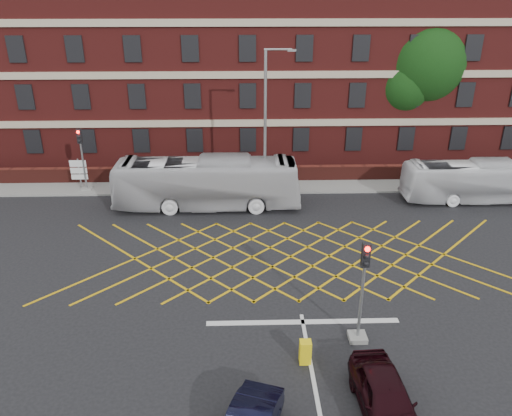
{
  "coord_description": "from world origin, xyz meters",
  "views": [
    {
      "loc": [
        -2.41,
        -20.43,
        12.73
      ],
      "look_at": [
        -1.81,
        1.5,
        2.99
      ],
      "focal_mm": 35.0,
      "sensor_mm": 36.0,
      "label": 1
    }
  ],
  "objects_px": {
    "bus_left": "(207,183)",
    "deciduous_tree": "(420,68)",
    "bus_right": "(478,181)",
    "traffic_light_near": "(361,302)",
    "car_maroon": "(386,398)",
    "traffic_light_far": "(84,166)",
    "direction_signs": "(79,171)",
    "utility_cabinet": "(305,352)",
    "street_lamp": "(266,152)"
  },
  "relations": [
    {
      "from": "bus_right",
      "to": "traffic_light_far",
      "type": "xyz_separation_m",
      "value": [
        -25.75,
        2.49,
        0.43
      ]
    },
    {
      "from": "bus_left",
      "to": "street_lamp",
      "type": "distance_m",
      "value": 4.15
    },
    {
      "from": "deciduous_tree",
      "to": "street_lamp",
      "type": "distance_m",
      "value": 15.49
    },
    {
      "from": "bus_right",
      "to": "street_lamp",
      "type": "xyz_separation_m",
      "value": [
        -13.63,
        0.27,
        1.99
      ]
    },
    {
      "from": "bus_left",
      "to": "utility_cabinet",
      "type": "height_order",
      "value": "bus_left"
    },
    {
      "from": "traffic_light_far",
      "to": "car_maroon",
      "type": "bearing_deg",
      "value": -52.87
    },
    {
      "from": "car_maroon",
      "to": "traffic_light_near",
      "type": "distance_m",
      "value": 3.95
    },
    {
      "from": "bus_left",
      "to": "bus_right",
      "type": "bearing_deg",
      "value": -88.13
    },
    {
      "from": "bus_left",
      "to": "deciduous_tree",
      "type": "bearing_deg",
      "value": -58.31
    },
    {
      "from": "bus_right",
      "to": "traffic_light_near",
      "type": "distance_m",
      "value": 17.37
    },
    {
      "from": "bus_left",
      "to": "utility_cabinet",
      "type": "bearing_deg",
      "value": -162.73
    },
    {
      "from": "traffic_light_far",
      "to": "traffic_light_near",
      "type": "bearing_deg",
      "value": -47.0
    },
    {
      "from": "deciduous_tree",
      "to": "bus_left",
      "type": "bearing_deg",
      "value": -148.45
    },
    {
      "from": "car_maroon",
      "to": "deciduous_tree",
      "type": "bearing_deg",
      "value": 68.15
    },
    {
      "from": "bus_right",
      "to": "traffic_light_near",
      "type": "relative_size",
      "value": 2.23
    },
    {
      "from": "deciduous_tree",
      "to": "direction_signs",
      "type": "distance_m",
      "value": 26.13
    },
    {
      "from": "bus_left",
      "to": "direction_signs",
      "type": "height_order",
      "value": "bus_left"
    },
    {
      "from": "car_maroon",
      "to": "traffic_light_far",
      "type": "distance_m",
      "value": 25.14
    },
    {
      "from": "deciduous_tree",
      "to": "direction_signs",
      "type": "xyz_separation_m",
      "value": [
        -24.64,
        -6.6,
        -5.69
      ]
    },
    {
      "from": "bus_left",
      "to": "bus_right",
      "type": "height_order",
      "value": "bus_left"
    },
    {
      "from": "street_lamp",
      "to": "traffic_light_far",
      "type": "bearing_deg",
      "value": 169.65
    },
    {
      "from": "bus_left",
      "to": "traffic_light_near",
      "type": "height_order",
      "value": "traffic_light_near"
    },
    {
      "from": "direction_signs",
      "to": "utility_cabinet",
      "type": "bearing_deg",
      "value": -52.87
    },
    {
      "from": "bus_left",
      "to": "bus_right",
      "type": "relative_size",
      "value": 1.21
    },
    {
      "from": "bus_right",
      "to": "street_lamp",
      "type": "relative_size",
      "value": 1.0
    },
    {
      "from": "bus_left",
      "to": "car_maroon",
      "type": "distance_m",
      "value": 18.31
    },
    {
      "from": "utility_cabinet",
      "to": "deciduous_tree",
      "type": "bearing_deg",
      "value": 64.85
    },
    {
      "from": "bus_right",
      "to": "traffic_light_near",
      "type": "bearing_deg",
      "value": 142.72
    },
    {
      "from": "traffic_light_far",
      "to": "utility_cabinet",
      "type": "xyz_separation_m",
      "value": [
        12.89,
        -17.47,
        -1.3
      ]
    },
    {
      "from": "bus_left",
      "to": "deciduous_tree",
      "type": "relative_size",
      "value": 1.05
    },
    {
      "from": "bus_right",
      "to": "traffic_light_far",
      "type": "relative_size",
      "value": 2.23
    },
    {
      "from": "bus_right",
      "to": "traffic_light_near",
      "type": "height_order",
      "value": "traffic_light_near"
    },
    {
      "from": "bus_right",
      "to": "utility_cabinet",
      "type": "distance_m",
      "value": 19.76
    },
    {
      "from": "traffic_light_far",
      "to": "direction_signs",
      "type": "height_order",
      "value": "traffic_light_far"
    },
    {
      "from": "bus_left",
      "to": "traffic_light_far",
      "type": "distance_m",
      "value": 8.96
    },
    {
      "from": "car_maroon",
      "to": "bus_left",
      "type": "bearing_deg",
      "value": 108.49
    },
    {
      "from": "car_maroon",
      "to": "utility_cabinet",
      "type": "relative_size",
      "value": 4.39
    },
    {
      "from": "bus_left",
      "to": "deciduous_tree",
      "type": "distance_m",
      "value": 19.33
    },
    {
      "from": "deciduous_tree",
      "to": "utility_cabinet",
      "type": "height_order",
      "value": "deciduous_tree"
    },
    {
      "from": "car_maroon",
      "to": "traffic_light_far",
      "type": "xyz_separation_m",
      "value": [
        -15.16,
        20.02,
        1.06
      ]
    },
    {
      "from": "bus_left",
      "to": "deciduous_tree",
      "type": "height_order",
      "value": "deciduous_tree"
    },
    {
      "from": "bus_right",
      "to": "street_lamp",
      "type": "height_order",
      "value": "street_lamp"
    },
    {
      "from": "deciduous_tree",
      "to": "traffic_light_far",
      "type": "xyz_separation_m",
      "value": [
        -24.24,
        -6.69,
        -5.3
      ]
    },
    {
      "from": "traffic_light_near",
      "to": "direction_signs",
      "type": "bearing_deg",
      "value": 133.59
    },
    {
      "from": "car_maroon",
      "to": "street_lamp",
      "type": "relative_size",
      "value": 0.43
    },
    {
      "from": "traffic_light_far",
      "to": "direction_signs",
      "type": "xyz_separation_m",
      "value": [
        -0.4,
        0.09,
        -0.39
      ]
    },
    {
      "from": "deciduous_tree",
      "to": "street_lamp",
      "type": "height_order",
      "value": "deciduous_tree"
    },
    {
      "from": "direction_signs",
      "to": "car_maroon",
      "type": "bearing_deg",
      "value": -52.27
    },
    {
      "from": "bus_left",
      "to": "car_maroon",
      "type": "xyz_separation_m",
      "value": [
        6.72,
        -17.01,
        -0.9
      ]
    },
    {
      "from": "deciduous_tree",
      "to": "utility_cabinet",
      "type": "relative_size",
      "value": 11.73
    }
  ]
}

